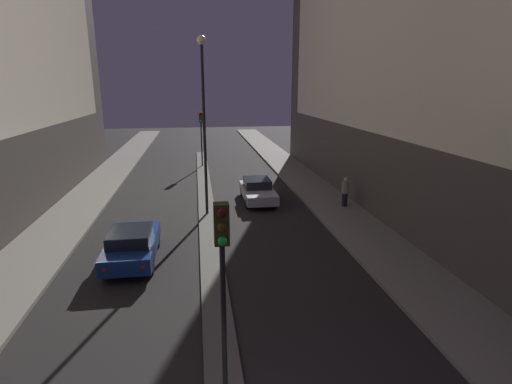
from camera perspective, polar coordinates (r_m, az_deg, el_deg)
median_strip at (r=25.96m, az=-7.19°, el=-1.12°), size 0.98×37.57×0.11m
traffic_light_near at (r=8.62m, az=-4.81°, el=-9.89°), size 0.32×0.42×4.79m
traffic_light_mid at (r=36.27m, az=-7.86°, el=9.20°), size 0.32×0.42×4.79m
street_lamp at (r=21.99m, az=-7.50°, el=12.28°), size 0.48×0.48×9.59m
car_left_lane at (r=17.69m, az=-17.28°, el=-7.14°), size 1.95×4.53×1.49m
car_right_lane at (r=25.43m, az=0.24°, el=0.25°), size 1.89×4.53×1.44m
pedestrian_on_right_sidewalk at (r=24.46m, az=12.61°, el=0.09°), size 0.43×0.43×1.76m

